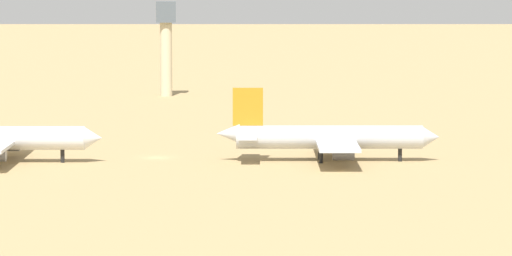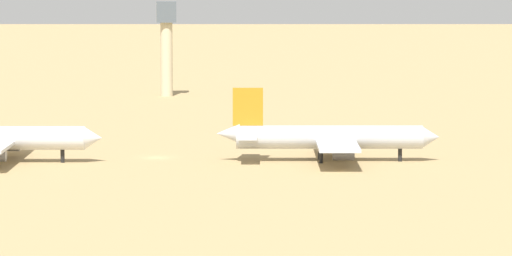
% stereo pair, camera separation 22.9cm
% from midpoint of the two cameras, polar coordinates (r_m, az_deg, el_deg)
% --- Properties ---
extents(ground, '(4000.00, 4000.00, 0.00)m').
position_cam_midpoint_polar(ground, '(261.75, -3.84, -1.14)').
color(ground, tan).
extents(parked_jet_orange_3, '(38.39, 32.36, 12.68)m').
position_cam_midpoint_polar(parked_jet_orange_3, '(255.64, 2.71, -0.36)').
color(parked_jet_orange_3, silver).
rests_on(parked_jet_orange_3, ground).
extents(control_tower, '(5.20, 5.20, 25.07)m').
position_cam_midpoint_polar(control_tower, '(395.99, -3.48, 3.41)').
color(control_tower, '#C6B793').
rests_on(control_tower, ground).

